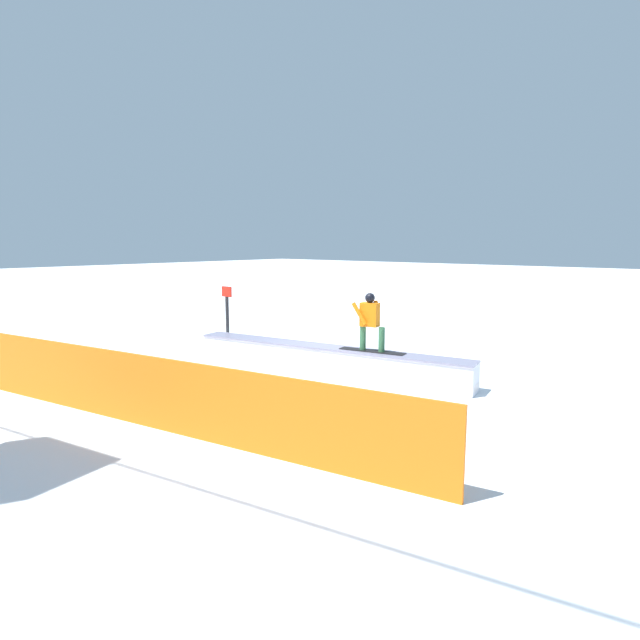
# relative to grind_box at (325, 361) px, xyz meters

# --- Properties ---
(ground_plane) EXTENTS (120.00, 120.00, 0.00)m
(ground_plane) POSITION_rel_grind_box_xyz_m (0.00, 0.00, -0.30)
(ground_plane) COLOR white
(grind_box) EXTENTS (7.09, 1.85, 0.67)m
(grind_box) POSITION_rel_grind_box_xyz_m (0.00, 0.00, 0.00)
(grind_box) COLOR white
(grind_box) RESTS_ON ground_plane
(snowboarder) EXTENTS (1.56, 0.58, 1.32)m
(snowboarder) POSITION_rel_grind_box_xyz_m (-1.14, -0.20, 1.07)
(snowboarder) COLOR black
(snowboarder) RESTS_ON grind_box
(safety_fence) EXTENTS (10.55, 1.94, 1.23)m
(safety_fence) POSITION_rel_grind_box_xyz_m (0.00, 4.72, 0.31)
(safety_fence) COLOR orange
(safety_fence) RESTS_ON ground_plane
(trail_marker) EXTENTS (0.40, 0.10, 1.82)m
(trail_marker) POSITION_rel_grind_box_xyz_m (4.15, -0.50, 0.68)
(trail_marker) COLOR #262628
(trail_marker) RESTS_ON ground_plane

